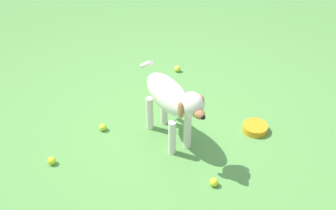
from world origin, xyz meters
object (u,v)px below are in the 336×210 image
object	(u,v)px
tennis_ball_1	(214,182)
tennis_ball_2	(103,127)
dog	(172,99)
water_bowl	(255,128)
tennis_ball_3	(177,69)
tennis_ball_0	(52,161)

from	to	relation	value
tennis_ball_1	tennis_ball_2	distance (m)	1.13
dog	water_bowl	distance (m)	0.85
tennis_ball_3	water_bowl	distance (m)	1.20
dog	tennis_ball_3	distance (m)	1.20
dog	tennis_ball_0	size ratio (longest dim) A/B	14.58
tennis_ball_1	tennis_ball_3	world-z (taller)	same
dog	tennis_ball_0	bearing A→B (deg)	-103.44
tennis_ball_1	tennis_ball_3	bearing A→B (deg)	76.38
dog	tennis_ball_3	xyz separation A→B (m)	(0.49, 1.02, -0.40)
tennis_ball_0	tennis_ball_2	world-z (taller)	same
tennis_ball_3	tennis_ball_0	bearing A→B (deg)	-147.89
water_bowl	tennis_ball_0	bearing A→B (deg)	171.95
tennis_ball_2	tennis_ball_3	distance (m)	1.20
tennis_ball_0	tennis_ball_1	size ratio (longest dim) A/B	1.00
tennis_ball_0	tennis_ball_3	world-z (taller)	same
water_bowl	tennis_ball_1	bearing A→B (deg)	-144.42
tennis_ball_2	tennis_ball_3	bearing A→B (deg)	33.89
tennis_ball_1	water_bowl	world-z (taller)	tennis_ball_1
dog	water_bowl	bearing A→B (deg)	70.03
tennis_ball_0	water_bowl	size ratio (longest dim) A/B	0.30
dog	tennis_ball_2	size ratio (longest dim) A/B	14.58
dog	tennis_ball_2	world-z (taller)	dog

